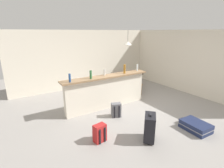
% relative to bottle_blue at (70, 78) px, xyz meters
% --- Properties ---
extents(ground_plane, '(13.00, 13.00, 0.05)m').
position_rel_bottle_blue_xyz_m(ground_plane, '(1.76, -0.40, -1.24)').
color(ground_plane, gray).
extents(wall_back, '(6.60, 0.10, 2.50)m').
position_rel_bottle_blue_xyz_m(wall_back, '(1.76, 2.65, 0.04)').
color(wall_back, silver).
rests_on(wall_back, ground_plane).
extents(wall_right, '(0.10, 6.00, 2.50)m').
position_rel_bottle_blue_xyz_m(wall_right, '(4.81, -0.10, 0.04)').
color(wall_right, silver).
rests_on(wall_right, ground_plane).
extents(partition_half_wall, '(2.80, 0.20, 1.04)m').
position_rel_bottle_blue_xyz_m(partition_half_wall, '(1.23, 0.09, -0.69)').
color(partition_half_wall, silver).
rests_on(partition_half_wall, ground_plane).
extents(bar_countertop, '(2.96, 0.40, 0.05)m').
position_rel_bottle_blue_xyz_m(bar_countertop, '(1.23, 0.09, -0.14)').
color(bar_countertop, '#93704C').
rests_on(bar_countertop, partition_half_wall).
extents(bottle_blue, '(0.06, 0.06, 0.24)m').
position_rel_bottle_blue_xyz_m(bottle_blue, '(0.00, 0.00, 0.00)').
color(bottle_blue, '#284C89').
rests_on(bottle_blue, bar_countertop).
extents(bottle_green, '(0.07, 0.07, 0.25)m').
position_rel_bottle_blue_xyz_m(bottle_green, '(0.64, 0.02, 0.00)').
color(bottle_green, '#2D6B38').
rests_on(bottle_green, bar_countertop).
extents(bottle_white, '(0.06, 0.06, 0.20)m').
position_rel_bottle_blue_xyz_m(bottle_white, '(1.19, 0.16, -0.02)').
color(bottle_white, silver).
rests_on(bottle_white, bar_countertop).
extents(bottle_amber, '(0.07, 0.07, 0.30)m').
position_rel_bottle_blue_xyz_m(bottle_amber, '(1.89, 0.04, 0.03)').
color(bottle_amber, '#9E661E').
rests_on(bottle_amber, bar_countertop).
extents(bottle_clear, '(0.06, 0.06, 0.24)m').
position_rel_bottle_blue_xyz_m(bottle_clear, '(2.50, 0.12, -0.00)').
color(bottle_clear, silver).
rests_on(bottle_clear, bar_countertop).
extents(dining_table, '(1.10, 0.80, 0.74)m').
position_rel_bottle_blue_xyz_m(dining_table, '(2.90, 1.19, -0.56)').
color(dining_table, '#332319').
rests_on(dining_table, ground_plane).
extents(dining_chair_near_partition, '(0.47, 0.47, 0.93)m').
position_rel_bottle_blue_xyz_m(dining_chair_near_partition, '(2.90, 0.67, -0.70)').
color(dining_chair_near_partition, '#9E754C').
rests_on(dining_chair_near_partition, ground_plane).
extents(pendant_lamp, '(0.34, 0.34, 0.64)m').
position_rel_bottle_blue_xyz_m(pendant_lamp, '(2.93, 1.26, 0.76)').
color(pendant_lamp, black).
extents(suitcase_flat_navy, '(0.52, 0.84, 0.22)m').
position_rel_bottle_blue_xyz_m(suitcase_flat_navy, '(2.43, -2.32, -1.10)').
color(suitcase_flat_navy, '#1E284C').
rests_on(suitcase_flat_navy, ground_plane).
extents(backpack_red, '(0.30, 0.28, 0.42)m').
position_rel_bottle_blue_xyz_m(backpack_red, '(0.14, -1.42, -1.01)').
color(backpack_red, red).
rests_on(backpack_red, ground_plane).
extents(backpack_grey, '(0.33, 0.31, 0.42)m').
position_rel_bottle_blue_xyz_m(backpack_grey, '(1.13, -0.60, -1.01)').
color(backpack_grey, slate).
rests_on(backpack_grey, ground_plane).
extents(suitcase_upright_black, '(0.48, 0.48, 0.67)m').
position_rel_bottle_blue_xyz_m(suitcase_upright_black, '(1.13, -1.99, -0.88)').
color(suitcase_upright_black, black).
rests_on(suitcase_upright_black, ground_plane).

